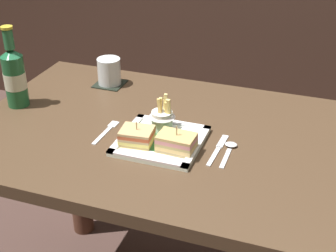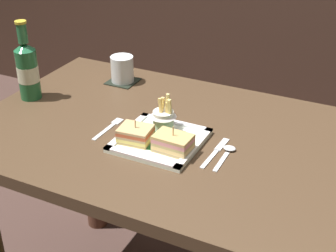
# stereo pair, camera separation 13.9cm
# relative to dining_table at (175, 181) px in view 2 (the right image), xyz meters

# --- Properties ---
(dining_table) EXTENTS (1.23, 0.77, 0.76)m
(dining_table) POSITION_rel_dining_table_xyz_m (0.00, 0.00, 0.00)
(dining_table) COLOR #4A3523
(dining_table) RESTS_ON ground_plane
(square_plate) EXTENTS (0.23, 0.23, 0.02)m
(square_plate) POSITION_rel_dining_table_xyz_m (-0.02, -0.06, 0.18)
(square_plate) COLOR white
(square_plate) RESTS_ON dining_table
(sandwich_half_left) EXTENTS (0.10, 0.08, 0.07)m
(sandwich_half_left) POSITION_rel_dining_table_xyz_m (-0.08, -0.10, 0.20)
(sandwich_half_left) COLOR tan
(sandwich_half_left) RESTS_ON square_plate
(sandwich_half_right) EXTENTS (0.10, 0.07, 0.07)m
(sandwich_half_right) POSITION_rel_dining_table_xyz_m (0.04, -0.10, 0.20)
(sandwich_half_right) COLOR tan
(sandwich_half_right) RESTS_ON square_plate
(fries_cup) EXTENTS (0.08, 0.08, 0.11)m
(fries_cup) POSITION_rel_dining_table_xyz_m (-0.04, -0.01, 0.22)
(fries_cup) COLOR white
(fries_cup) RESTS_ON square_plate
(beer_bottle) EXTENTS (0.07, 0.07, 0.26)m
(beer_bottle) POSITION_rel_dining_table_xyz_m (-0.54, 0.01, 0.27)
(beer_bottle) COLOR #206033
(beer_bottle) RESTS_ON dining_table
(drink_coaster) EXTENTS (0.10, 0.10, 0.00)m
(drink_coaster) POSITION_rel_dining_table_xyz_m (-0.33, 0.25, 0.17)
(drink_coaster) COLOR black
(drink_coaster) RESTS_ON dining_table
(water_glass) EXTENTS (0.08, 0.08, 0.09)m
(water_glass) POSITION_rel_dining_table_xyz_m (-0.33, 0.25, 0.21)
(water_glass) COLOR silver
(water_glass) RESTS_ON dining_table
(fork) EXTENTS (0.03, 0.14, 0.00)m
(fork) POSITION_rel_dining_table_xyz_m (-0.19, -0.06, 0.17)
(fork) COLOR silver
(fork) RESTS_ON dining_table
(knife) EXTENTS (0.02, 0.17, 0.00)m
(knife) POSITION_rel_dining_table_xyz_m (0.14, -0.04, 0.17)
(knife) COLOR silver
(knife) RESTS_ON dining_table
(spoon) EXTENTS (0.03, 0.13, 0.01)m
(spoon) POSITION_rel_dining_table_xyz_m (0.17, -0.03, 0.17)
(spoon) COLOR silver
(spoon) RESTS_ON dining_table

